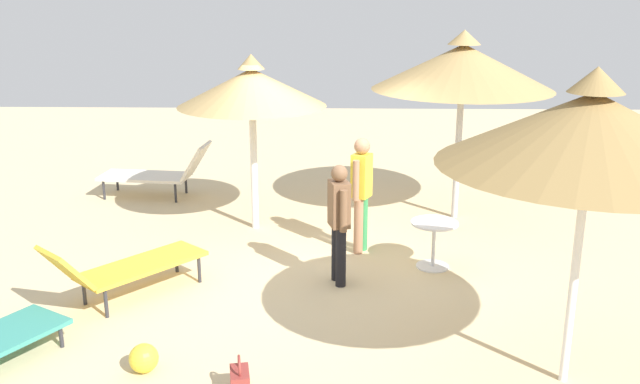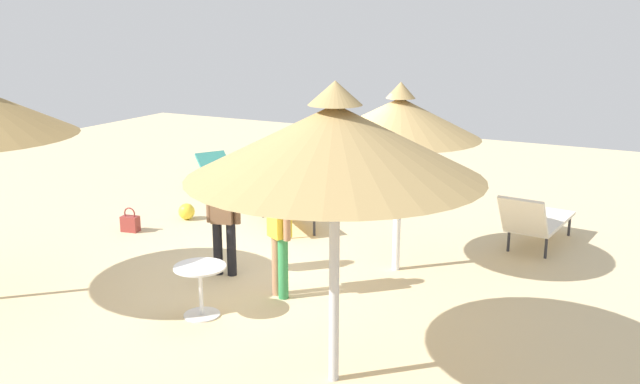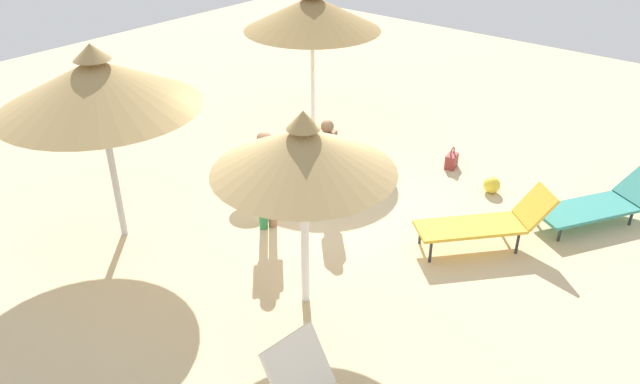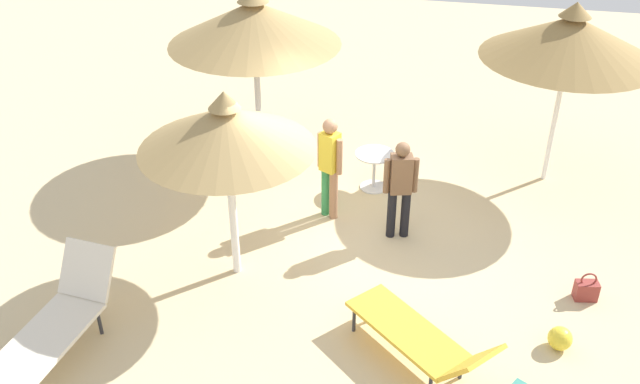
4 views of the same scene
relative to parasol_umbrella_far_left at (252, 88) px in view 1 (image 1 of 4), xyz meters
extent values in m
cube|color=beige|center=(1.33, 1.06, -2.21)|extent=(24.00, 24.00, 0.10)
cylinder|color=white|center=(0.00, 0.00, -1.05)|extent=(0.11, 0.11, 2.23)
cone|color=tan|center=(0.00, 0.00, 0.00)|extent=(2.20, 2.20, 0.55)
cone|color=tan|center=(0.00, 0.00, 0.38)|extent=(0.40, 0.40, 0.22)
cylinder|color=white|center=(4.23, 3.42, -0.96)|extent=(0.08, 0.08, 2.40)
cone|color=#997A47|center=(4.23, 3.42, 0.27)|extent=(2.64, 2.64, 0.65)
cone|color=#997A47|center=(4.23, 3.42, 0.69)|extent=(0.47, 0.47, 0.22)
cylinder|color=#B2B2B7|center=(-0.58, 3.15, -0.96)|extent=(0.10, 0.10, 2.41)
cone|color=tan|center=(-0.58, 3.15, 0.24)|extent=(2.78, 2.78, 0.69)
cone|color=tan|center=(-0.58, 3.15, 0.69)|extent=(0.50, 0.50, 0.22)
cylinder|color=#2D2D33|center=(3.45, -2.06, -2.05)|extent=(0.04, 0.04, 0.23)
cylinder|color=#2D2D33|center=(3.73, -1.59, -2.05)|extent=(0.04, 0.04, 0.23)
cube|color=gold|center=(2.40, -1.08, -1.79)|extent=(1.55, 1.46, 0.05)
cylinder|color=#2D2D33|center=(1.75, -0.83, -1.99)|extent=(0.04, 0.04, 0.35)
cylinder|color=#2D2D33|center=(2.07, -0.47, -1.99)|extent=(0.04, 0.04, 0.35)
cylinder|color=#2D2D33|center=(2.74, -1.70, -1.99)|extent=(0.04, 0.04, 0.35)
cylinder|color=#2D2D33|center=(3.06, -1.33, -1.99)|extent=(0.04, 0.04, 0.35)
cube|color=gold|center=(3.13, -1.72, -1.53)|extent=(0.68, 0.70, 0.50)
cube|color=silver|center=(-1.59, -2.13, -1.80)|extent=(0.84, 1.61, 0.05)
cylinder|color=#2D2D33|center=(-1.38, -2.81, -1.99)|extent=(0.04, 0.04, 0.34)
cylinder|color=#2D2D33|center=(-1.94, -2.75, -1.99)|extent=(0.04, 0.04, 0.34)
cylinder|color=#2D2D33|center=(-1.24, -1.52, -1.99)|extent=(0.04, 0.04, 0.34)
cylinder|color=#2D2D33|center=(-1.80, -1.46, -1.99)|extent=(0.04, 0.04, 0.34)
cube|color=silver|center=(-1.49, -1.19, -1.48)|extent=(0.71, 0.48, 0.61)
cylinder|color=black|center=(1.94, 1.26, -1.78)|extent=(0.13, 0.13, 0.76)
cylinder|color=black|center=(2.13, 1.31, -1.78)|extent=(0.13, 0.13, 0.76)
cube|color=brown|center=(2.03, 1.28, -1.12)|extent=(0.35, 0.29, 0.57)
sphere|color=brown|center=(2.03, 1.28, -0.73)|extent=(0.21, 0.21, 0.21)
cylinder|color=brown|center=(1.84, 1.23, -1.15)|extent=(0.09, 0.09, 0.52)
cylinder|color=brown|center=(2.23, 1.33, -1.15)|extent=(0.09, 0.09, 0.52)
cylinder|color=#338C4C|center=(0.89, 1.62, -1.76)|extent=(0.13, 0.13, 0.81)
cylinder|color=#A57554|center=(1.03, 1.56, -1.76)|extent=(0.13, 0.13, 0.81)
cube|color=yellow|center=(0.96, 1.59, -1.06)|extent=(0.32, 0.31, 0.60)
sphere|color=#A57554|center=(0.96, 1.59, -0.64)|extent=(0.22, 0.22, 0.22)
cylinder|color=#A57554|center=(0.81, 1.67, -1.08)|extent=(0.09, 0.09, 0.56)
cylinder|color=#A57554|center=(1.12, 1.51, -1.08)|extent=(0.09, 0.09, 0.56)
cube|color=maroon|center=(4.58, 0.38, -2.03)|extent=(0.31, 0.22, 0.26)
torus|color=maroon|center=(4.58, 0.38, -1.85)|extent=(0.21, 0.06, 0.21)
cylinder|color=silver|center=(1.50, 2.54, -1.54)|extent=(0.63, 0.63, 0.02)
cylinder|color=silver|center=(1.50, 2.54, -1.86)|extent=(0.05, 0.05, 0.61)
cylinder|color=silver|center=(1.50, 2.54, -2.15)|extent=(0.44, 0.44, 0.02)
sphere|color=yellow|center=(4.18, -0.61, -2.02)|extent=(0.29, 0.29, 0.29)
camera|label=1|loc=(10.09, 1.25, 1.46)|focal=38.92mm
camera|label=2|loc=(-3.36, 8.79, 1.39)|focal=39.29mm
camera|label=3|loc=(-4.78, -4.17, 3.05)|focal=34.55mm
camera|label=4|loc=(2.68, -7.13, 3.80)|focal=39.26mm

